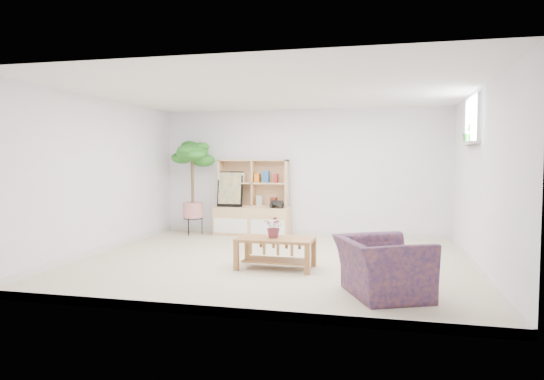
% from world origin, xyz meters
% --- Properties ---
extents(floor, '(5.50, 5.00, 0.01)m').
position_xyz_m(floor, '(0.00, 0.00, 0.00)').
color(floor, beige).
rests_on(floor, ground).
extents(ceiling, '(5.50, 5.00, 0.01)m').
position_xyz_m(ceiling, '(0.00, 0.00, 2.40)').
color(ceiling, white).
rests_on(ceiling, walls).
extents(walls, '(5.51, 5.01, 2.40)m').
position_xyz_m(walls, '(0.00, 0.00, 1.20)').
color(walls, white).
rests_on(walls, floor).
extents(baseboard, '(5.50, 5.00, 0.10)m').
position_xyz_m(baseboard, '(0.00, 0.00, 0.05)').
color(baseboard, silver).
rests_on(baseboard, floor).
extents(window, '(0.10, 0.98, 0.68)m').
position_xyz_m(window, '(2.73, 0.60, 2.00)').
color(window, '#C7E3FF').
rests_on(window, walls).
extents(window_sill, '(0.14, 1.00, 0.04)m').
position_xyz_m(window_sill, '(2.67, 0.60, 1.68)').
color(window_sill, silver).
rests_on(window_sill, walls).
extents(storage_unit, '(1.45, 0.49, 1.45)m').
position_xyz_m(storage_unit, '(-0.93, 2.24, 0.72)').
color(storage_unit, tan).
rests_on(storage_unit, floor).
extents(poster, '(0.50, 0.15, 0.68)m').
position_xyz_m(poster, '(-1.35, 2.19, 0.88)').
color(poster, yellow).
rests_on(poster, storage_unit).
extents(toy_truck, '(0.32, 0.25, 0.16)m').
position_xyz_m(toy_truck, '(-0.42, 2.14, 0.62)').
color(toy_truck, black).
rests_on(toy_truck, storage_unit).
extents(coffee_table, '(1.02, 0.57, 0.41)m').
position_xyz_m(coffee_table, '(0.14, -0.44, 0.21)').
color(coffee_table, brown).
rests_on(coffee_table, floor).
extents(table_plant, '(0.34, 0.32, 0.30)m').
position_xyz_m(table_plant, '(0.12, -0.44, 0.56)').
color(table_plant, '#1C4C1F').
rests_on(table_plant, coffee_table).
extents(floor_tree, '(0.89, 0.89, 1.82)m').
position_xyz_m(floor_tree, '(-2.06, 2.04, 0.91)').
color(floor_tree, '#226225').
rests_on(floor_tree, floor).
extents(armchair, '(1.14, 1.21, 0.71)m').
position_xyz_m(armchair, '(1.53, -1.44, 0.35)').
color(armchair, '#15174F').
rests_on(armchair, floor).
extents(sill_plant, '(0.17, 0.15, 0.26)m').
position_xyz_m(sill_plant, '(2.67, 0.64, 1.83)').
color(sill_plant, '#226225').
rests_on(sill_plant, window_sill).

